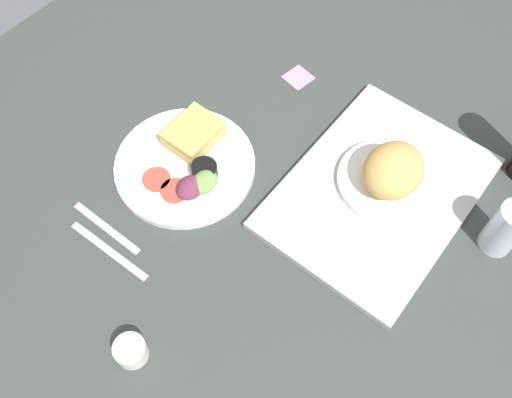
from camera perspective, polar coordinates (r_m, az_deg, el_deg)
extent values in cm
cube|color=#383D38|center=(113.49, -0.51, 0.12)|extent=(190.00, 150.00, 3.00)
cube|color=#B2B2AD|center=(114.10, 12.35, 0.65)|extent=(45.98, 34.34, 1.60)
cylinder|color=white|center=(114.11, 13.14, 1.82)|extent=(19.62, 19.62, 1.40)
ellipsoid|color=tan|center=(109.48, 13.83, 2.85)|extent=(13.04, 11.26, 8.89)
cylinder|color=white|center=(115.81, -7.26, 3.39)|extent=(28.93, 28.93, 1.60)
cube|color=tan|center=(117.86, -6.32, 6.27)|extent=(11.11, 9.14, 1.40)
cube|color=#B2C66B|center=(116.91, -6.37, 6.62)|extent=(11.19, 9.24, 1.00)
cube|color=tan|center=(115.95, -6.43, 6.98)|extent=(11.26, 9.32, 1.40)
cylinder|color=#D14738|center=(113.43, -10.11, 1.99)|extent=(5.60, 5.60, 0.80)
cylinder|color=#D14738|center=(111.45, -8.30, 0.85)|extent=(5.60, 5.60, 0.80)
cylinder|color=black|center=(111.95, -5.27, 2.90)|extent=(5.20, 5.20, 3.00)
cylinder|color=#EFEACC|center=(111.03, -5.32, 3.21)|extent=(4.26, 4.26, 0.60)
ellipsoid|color=#729E4C|center=(110.15, -5.33, 1.74)|extent=(6.00, 4.80, 3.60)
ellipsoid|color=#6B2D47|center=(109.77, -6.69, 1.18)|extent=(6.00, 4.80, 3.60)
cylinder|color=silver|center=(111.37, 24.16, -2.78)|extent=(6.31, 6.31, 12.08)
cylinder|color=silver|center=(100.07, -12.65, -14.89)|extent=(5.60, 5.60, 4.00)
cube|color=#B7B7BC|center=(112.06, -15.02, -2.84)|extent=(2.03, 17.04, 0.50)
cube|color=#B7B7BC|center=(109.71, -14.78, -5.11)|extent=(2.52, 19.05, 0.50)
cube|color=pink|center=(131.14, 4.35, 12.29)|extent=(6.38, 6.38, 0.12)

